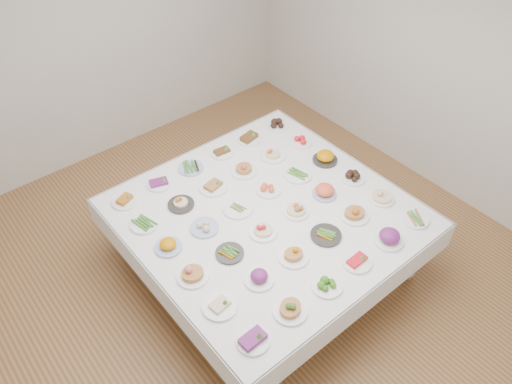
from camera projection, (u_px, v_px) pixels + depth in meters
room_envelope at (233, 105)px, 3.76m from camera, size 5.02×5.02×2.81m
display_table at (267, 216)px, 4.49m from camera, size 2.35×2.35×0.75m
dish_0 at (253, 338)px, 3.46m from camera, size 0.23×0.23×0.11m
dish_1 at (290, 306)px, 3.63m from camera, size 0.26×0.26×0.15m
dish_2 at (327, 284)px, 3.81m from camera, size 0.24×0.24×0.10m
dish_3 at (357, 259)px, 3.98m from camera, size 0.24×0.24×0.11m
dish_4 at (390, 236)px, 4.14m from camera, size 0.25×0.25×0.15m
dish_5 at (415, 219)px, 4.35m from camera, size 0.26×0.24×0.06m
dish_6 at (220, 304)px, 3.68m from camera, size 0.26×0.26×0.11m
dish_7 at (259, 276)px, 3.85m from camera, size 0.23×0.23×0.12m
dish_8 at (294, 254)px, 4.01m from camera, size 0.24×0.24×0.13m
dish_9 at (326, 234)px, 4.21m from camera, size 0.26×0.26×0.06m
dish_10 at (355, 210)px, 4.35m from camera, size 0.26×0.25×0.16m
dish_11 at (382, 194)px, 4.52m from camera, size 0.23×0.23×0.14m
dish_12 at (192, 271)px, 3.86m from camera, size 0.26×0.25×0.16m
dish_13 at (230, 253)px, 4.07m from camera, size 0.23×0.23×0.05m
dish_14 at (263, 229)px, 4.22m from camera, size 0.24×0.24×0.12m
dish_15 at (296, 207)px, 4.39m from camera, size 0.25×0.25×0.13m
dish_16 at (325, 189)px, 4.56m from camera, size 0.22×0.22×0.14m
dish_17 at (353, 175)px, 4.74m from camera, size 0.23×0.23×0.11m
dish_18 at (168, 244)px, 4.10m from camera, size 0.23×0.23×0.12m
dish_19 at (204, 225)px, 4.26m from camera, size 0.24×0.24×0.10m
dish_20 at (238, 208)px, 4.45m from camera, size 0.26×0.26×0.05m
dish_21 at (269, 188)px, 4.62m from camera, size 0.23×0.23×0.09m
dish_22 at (298, 174)px, 4.79m from camera, size 0.29×0.26×0.06m
dish_23 at (325, 155)px, 4.93m from camera, size 0.26×0.26×0.15m
dish_24 at (144, 223)px, 4.31m from camera, size 0.24×0.24×0.06m
dish_25 at (181, 201)px, 4.47m from camera, size 0.24×0.24×0.12m
dish_26 at (213, 184)px, 4.64m from camera, size 0.26×0.26×0.12m
dish_27 at (244, 167)px, 4.81m from camera, size 0.25×0.25×0.14m
dish_28 at (273, 152)px, 4.98m from camera, size 0.25×0.25×0.14m
dish_29 at (301, 141)px, 5.16m from camera, size 0.23×0.23×0.09m
dish_30 at (125, 200)px, 4.51m from camera, size 0.23×0.23×0.09m
dish_31 at (159, 182)px, 4.68m from camera, size 0.23×0.23×0.10m
dish_32 at (191, 167)px, 4.87m from camera, size 0.25×0.24×0.06m
dish_33 at (222, 151)px, 5.03m from camera, size 0.23×0.23×0.10m
dish_34 at (249, 137)px, 5.19m from camera, size 0.24×0.24×0.11m
dish_35 at (277, 124)px, 5.37m from camera, size 0.24×0.24×0.11m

